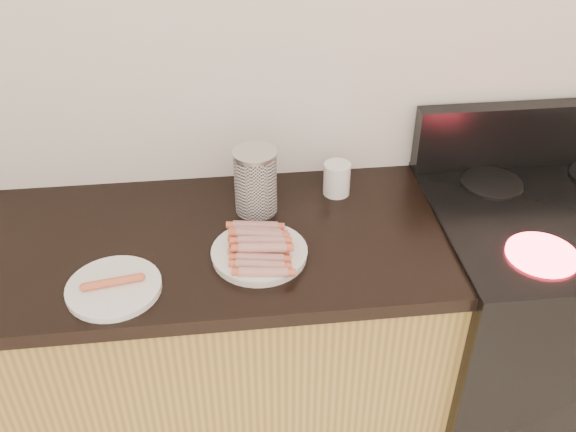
{
  "coord_description": "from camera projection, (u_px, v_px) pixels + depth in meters",
  "views": [
    {
      "loc": [
        -0.18,
        0.32,
        1.94
      ],
      "look_at": [
        -0.03,
        1.62,
        1.01
      ],
      "focal_mm": 40.0,
      "sensor_mm": 36.0,
      "label": 1
    }
  ],
  "objects": [
    {
      "name": "cabinet_base",
      "position": [
        64.0,
        373.0,
        1.93
      ],
      "size": [
        2.2,
        0.59,
        0.86
      ],
      "primitive_type": "cube",
      "color": "olive",
      "rests_on": "floor"
    },
    {
      "name": "stove_panel",
      "position": [
        537.0,
        134.0,
        1.96
      ],
      "size": [
        0.76,
        0.06,
        0.2
      ],
      "primitive_type": "cube",
      "color": "black",
      "rests_on": "stove"
    },
    {
      "name": "burner_far_left",
      "position": [
        492.0,
        183.0,
        1.9
      ],
      "size": [
        0.18,
        0.18,
        0.01
      ],
      "primitive_type": "cylinder",
      "color": "black",
      "rests_on": "stove"
    },
    {
      "name": "hotdog_pile",
      "position": [
        259.0,
        246.0,
        1.62
      ],
      "size": [
        0.12,
        0.24,
        0.05
      ],
      "rotation": [
        0.0,
        0.0,
        -0.18
      ],
      "color": "#97392D",
      "rests_on": "main_plate"
    },
    {
      "name": "stove",
      "position": [
        537.0,
        330.0,
        2.05
      ],
      "size": [
        0.76,
        0.65,
        0.91
      ],
      "color": "black",
      "rests_on": "floor"
    },
    {
      "name": "canister",
      "position": [
        256.0,
        181.0,
        1.76
      ],
      "size": [
        0.12,
        0.12,
        0.19
      ],
      "rotation": [
        0.0,
        0.0,
        -0.09
      ],
      "color": "white",
      "rests_on": "counter_slab"
    },
    {
      "name": "plain_sausages",
      "position": [
        113.0,
        282.0,
        1.52
      ],
      "size": [
        0.14,
        0.04,
        0.02
      ],
      "rotation": [
        0.0,
        0.0,
        0.17
      ],
      "color": "#B96D31",
      "rests_on": "side_plate"
    },
    {
      "name": "mug",
      "position": [
        337.0,
        179.0,
        1.86
      ],
      "size": [
        0.09,
        0.09,
        0.1
      ],
      "primitive_type": "cylinder",
      "rotation": [
        0.0,
        0.0,
        0.13
      ],
      "color": "silver",
      "rests_on": "counter_slab"
    },
    {
      "name": "counter_slab",
      "position": [
        29.0,
        257.0,
        1.67
      ],
      "size": [
        2.2,
        0.62,
        0.04
      ],
      "primitive_type": "cube",
      "color": "black",
      "rests_on": "cabinet_base"
    },
    {
      "name": "side_plate",
      "position": [
        114.0,
        288.0,
        1.53
      ],
      "size": [
        0.28,
        0.28,
        0.02
      ],
      "primitive_type": "cylinder",
      "rotation": [
        0.0,
        0.0,
        -0.24
      ],
      "color": "white",
      "rests_on": "counter_slab"
    },
    {
      "name": "main_plate",
      "position": [
        259.0,
        254.0,
        1.64
      ],
      "size": [
        0.3,
        0.3,
        0.02
      ],
      "primitive_type": "cylinder",
      "rotation": [
        0.0,
        0.0,
        0.29
      ],
      "color": "white",
      "rests_on": "counter_slab"
    },
    {
      "name": "burner_near_left",
      "position": [
        542.0,
        254.0,
        1.63
      ],
      "size": [
        0.18,
        0.18,
        0.01
      ],
      "primitive_type": "cylinder",
      "color": "#FF1E2D",
      "rests_on": "stove"
    },
    {
      "name": "wall_back",
      "position": [
        282.0,
        48.0,
        1.75
      ],
      "size": [
        4.0,
        0.04,
        2.6
      ],
      "primitive_type": "cube",
      "color": "silver",
      "rests_on": "ground"
    }
  ]
}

